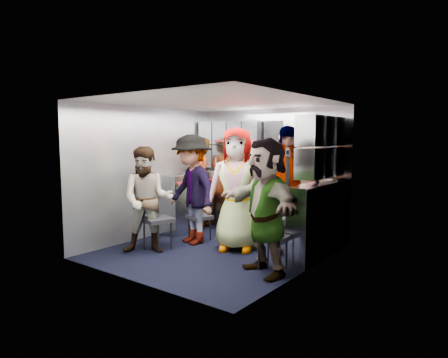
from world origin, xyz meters
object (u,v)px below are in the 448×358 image
Objects in this scene: jump_seat_center at (244,223)px; attendant_arc_a at (148,200)px; jump_seat_mid_left at (200,218)px; jump_seat_near_right at (273,240)px; attendant_arc_d at (286,190)px; attendant_arc_c at (237,189)px; attendant_arc_e at (265,206)px; attendant_standing at (199,184)px; attendant_arc_b at (192,189)px; jump_seat_near_left at (158,221)px; jump_seat_mid_right at (291,222)px.

attendant_arc_a is (-0.90, -1.05, 0.39)m from jump_seat_center.
jump_seat_center is at bearing 9.38° from jump_seat_mid_left.
jump_seat_near_right is 0.28× the size of attendant_arc_a.
attendant_arc_d is (1.39, 0.22, 0.53)m from jump_seat_mid_left.
attendant_arc_e is (0.86, -0.64, -0.07)m from attendant_arc_c.
attendant_standing is 2.44m from attendant_arc_e.
attendant_standing is 1.53m from attendant_arc_a.
attendant_arc_b is 0.93× the size of attendant_arc_d.
jump_seat_near_left is at bearing -167.22° from attendant_arc_c.
attendant_arc_a is 1.78m from attendant_arc_e.
jump_seat_near_left reaches higher than jump_seat_center.
attendant_arc_b is (-1.62, 0.33, 0.46)m from jump_seat_near_right.
attendant_arc_e reaches higher than jump_seat_mid_left.
jump_seat_near_right is 1.10m from attendant_arc_c.
jump_seat_near_left is at bearing -101.42° from jump_seat_mid_left.
attendant_standing is 0.92× the size of attendant_arc_c.
attendant_arc_c is (-0.64, -0.45, 0.47)m from jump_seat_mid_right.
jump_seat_mid_left is 1.69m from jump_seat_near_right.
attendant_arc_a is 0.92× the size of attendant_arc_e.
attendant_arc_c is (1.24, -0.61, 0.07)m from attendant_standing.
attendant_standing reaches higher than jump_seat_mid_left.
jump_seat_mid_right is 1.92m from attendant_standing.
attendant_standing reaches higher than jump_seat_mid_right.
attendant_arc_b is at bearing -171.59° from attendant_arc_e.
attendant_arc_a reaches higher than jump_seat_center.
attendant_arc_b is (-0.00, -0.18, 0.47)m from jump_seat_mid_left.
attendant_arc_d is at bearing -90.00° from jump_seat_mid_right.
jump_seat_center is at bearing 9.73° from attendant_arc_a.
attendant_arc_b reaches higher than jump_seat_near_right.
attendant_arc_b is 1.44m from attendant_arc_d.
attendant_arc_a reaches higher than jump_seat_near_left.
jump_seat_mid_left is 0.26× the size of attendant_arc_b.
jump_seat_mid_right is at bearing 127.84° from attendant_arc_e.
jump_seat_near_left is 1.08× the size of jump_seat_mid_right.
attendant_standing is at bearing 130.91° from jump_seat_mid_left.
attendant_standing and attendant_arc_e have the same top height.
jump_seat_center is at bearing 38.41° from attendant_arc_b.
jump_seat_mid_right is 0.28× the size of attendant_arc_e.
attendant_arc_a is (-1.54, -1.33, 0.34)m from jump_seat_mid_right.
jump_seat_near_right is 0.24× the size of attendant_arc_d.
jump_seat_near_right is at bearing -17.56° from jump_seat_mid_left.
jump_seat_near_left is 1.81m from attendant_arc_e.
attendant_arc_c reaches higher than jump_seat_mid_left.
attendant_arc_a is (0.00, -0.18, 0.33)m from jump_seat_near_left.
attendant_arc_d reaches higher than attendant_arc_b.
jump_seat_center is at bearing 31.69° from attendant_standing.
jump_seat_near_right is (0.86, -0.64, 0.02)m from jump_seat_center.
jump_seat_mid_right is (1.39, 0.40, 0.05)m from jump_seat_mid_left.
jump_seat_near_left is at bearing -88.52° from attendant_arc_b.
attendant_arc_d reaches higher than attendant_arc_c.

